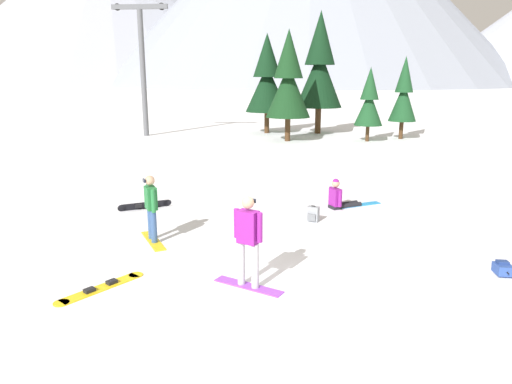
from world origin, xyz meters
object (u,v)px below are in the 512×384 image
at_px(snowboarder_foreground, 248,240).
at_px(snowboarder_midground, 151,207).
at_px(ski_lift_tower, 142,60).
at_px(backpack_blue, 503,268).
at_px(loose_snowboard_near_right, 145,205).
at_px(pine_tree_twin, 404,94).
at_px(pine_tree_young, 320,68).
at_px(pine_tree_tall, 369,101).
at_px(pine_tree_leaning, 288,81).
at_px(backpack_grey, 313,214).
at_px(pine_tree_short, 267,79).
at_px(snowboarder_background, 340,198).
at_px(loose_snowboard_far_spare, 101,288).

xyz_separation_m(snowboarder_foreground, snowboarder_midground, (-2.68, 2.40, -0.10)).
bearing_deg(ski_lift_tower, backpack_blue, -55.99).
height_order(loose_snowboard_near_right, pine_tree_twin, pine_tree_twin).
distance_m(pine_tree_young, pine_tree_tall, 5.31).
relative_size(pine_tree_twin, pine_tree_tall, 1.15).
bearing_deg(backpack_blue, pine_tree_young, 97.16).
distance_m(loose_snowboard_near_right, pine_tree_leaning, 16.83).
bearing_deg(pine_tree_leaning, snowboarder_foreground, -90.49).
bearing_deg(pine_tree_young, snowboarder_midground, -101.99).
xyz_separation_m(backpack_grey, pine_tree_short, (-2.78, 20.82, 3.52)).
bearing_deg(loose_snowboard_near_right, pine_tree_leaning, 76.00).
bearing_deg(snowboarder_foreground, snowboarder_background, 69.23).
xyz_separation_m(snowboarder_background, loose_snowboard_near_right, (-6.05, -0.72, -0.20)).
bearing_deg(loose_snowboard_far_spare, snowboarder_foreground, 7.05).
bearing_deg(pine_tree_young, pine_tree_short, -177.33).
bearing_deg(loose_snowboard_near_right, ski_lift_tower, 107.82).
relative_size(snowboarder_midground, pine_tree_short, 0.25).
bearing_deg(loose_snowboard_far_spare, backpack_grey, 48.34).
xyz_separation_m(snowboarder_midground, loose_snowboard_near_right, (-1.12, 2.82, -0.76)).
bearing_deg(backpack_blue, loose_snowboard_far_spare, -169.89).
bearing_deg(pine_tree_leaning, backpack_blue, -75.80).
xyz_separation_m(snowboarder_background, pine_tree_leaning, (-2.07, 15.25, 3.35)).
distance_m(snowboarder_background, pine_tree_young, 19.91).
bearing_deg(pine_tree_leaning, snowboarder_midground, -98.65).
bearing_deg(pine_tree_tall, snowboarder_midground, -112.30).
relative_size(loose_snowboard_near_right, pine_tree_short, 0.22).
xyz_separation_m(snowboarder_midground, ski_lift_tower, (-6.83, 20.58, 4.13)).
distance_m(backpack_grey, pine_tree_short, 21.30).
bearing_deg(pine_tree_short, backpack_grey, -82.38).
bearing_deg(pine_tree_young, pine_tree_tall, -52.99).
bearing_deg(backpack_grey, pine_tree_tall, 77.51).
bearing_deg(pine_tree_short, pine_tree_leaning, -68.57).
height_order(snowboarder_foreground, pine_tree_twin, pine_tree_twin).
height_order(loose_snowboard_far_spare, pine_tree_short, pine_tree_short).
distance_m(backpack_blue, pine_tree_leaning, 21.02).
bearing_deg(backpack_blue, ski_lift_tower, 124.01).
bearing_deg(pine_tree_short, snowboarder_background, -79.26).
distance_m(loose_snowboard_near_right, pine_tree_tall, 18.72).
height_order(loose_snowboard_far_spare, ski_lift_tower, ski_lift_tower).
height_order(snowboarder_foreground, backpack_grey, snowboarder_foreground).
relative_size(snowboarder_background, pine_tree_twin, 0.34).
bearing_deg(snowboarder_foreground, pine_tree_short, 93.19).
distance_m(pine_tree_young, pine_tree_twin, 6.09).
relative_size(loose_snowboard_near_right, pine_tree_leaning, 0.23).
bearing_deg(snowboarder_midground, pine_tree_leaning, 81.35).
relative_size(snowboarder_foreground, loose_snowboard_near_right, 1.21).
bearing_deg(pine_tree_tall, pine_tree_leaning, -176.41).
height_order(snowboarder_background, pine_tree_tall, pine_tree_tall).
bearing_deg(pine_tree_young, pine_tree_twin, -25.66).
xyz_separation_m(backpack_grey, pine_tree_twin, (6.11, 18.45, 2.62)).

